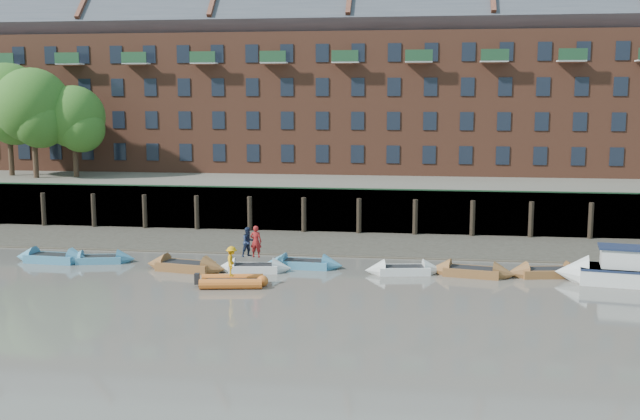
% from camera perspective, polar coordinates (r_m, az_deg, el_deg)
% --- Properties ---
extents(ground, '(220.00, 220.00, 0.00)m').
position_cam_1_polar(ground, '(33.12, -3.65, -8.57)').
color(ground, '#635E57').
rests_on(ground, ground).
extents(foreshore, '(110.00, 8.00, 0.50)m').
position_cam_1_polar(foreshore, '(50.38, 0.35, -2.58)').
color(foreshore, '#3D382F').
rests_on(foreshore, ground).
extents(mud_band, '(110.00, 1.60, 0.10)m').
position_cam_1_polar(mud_band, '(47.07, -0.17, -3.37)').
color(mud_band, '#4C4336').
rests_on(mud_band, ground).
extents(river_wall, '(110.00, 1.23, 3.30)m').
position_cam_1_polar(river_wall, '(54.39, 0.94, -0.04)').
color(river_wall, '#2D2A26').
rests_on(river_wall, ground).
extents(bank_terrace, '(110.00, 28.00, 3.20)m').
position_cam_1_polar(bank_terrace, '(67.81, 2.29, 1.68)').
color(bank_terrace, '#5E594D').
rests_on(bank_terrace, ground).
extents(apartment_terrace, '(80.60, 15.56, 20.98)m').
position_cam_1_polar(apartment_terrace, '(68.37, 2.43, 11.16)').
color(apartment_terrace, brown).
rests_on(apartment_terrace, bank_terrace).
extents(tree_cluster, '(11.76, 7.74, 9.40)m').
position_cam_1_polar(tree_cluster, '(66.52, -21.18, 7.37)').
color(tree_cluster, '#3A281C').
rests_on(tree_cluster, bank_terrace).
extents(rowboat_0, '(4.90, 1.74, 1.40)m').
position_cam_1_polar(rowboat_0, '(47.51, -19.69, -3.47)').
color(rowboat_0, teal).
rests_on(rowboat_0, ground).
extents(rowboat_1, '(4.27, 2.02, 1.19)m').
position_cam_1_polar(rowboat_1, '(46.48, -16.41, -3.62)').
color(rowboat_1, teal).
rests_on(rowboat_1, ground).
extents(rowboat_2, '(5.09, 2.29, 1.43)m').
position_cam_1_polar(rowboat_2, '(43.29, -10.21, -4.23)').
color(rowboat_2, brown).
rests_on(rowboat_2, ground).
extents(rowboat_3, '(4.36, 1.74, 1.23)m').
position_cam_1_polar(rowboat_3, '(42.46, -5.06, -4.43)').
color(rowboat_3, silver).
rests_on(rowboat_3, ground).
extents(rowboat_4, '(4.54, 1.58, 1.30)m').
position_cam_1_polar(rowboat_4, '(43.29, -1.20, -4.13)').
color(rowboat_4, teal).
rests_on(rowboat_4, ground).
extents(rowboat_5, '(4.51, 1.97, 1.26)m').
position_cam_1_polar(rowboat_5, '(42.08, 6.40, -4.56)').
color(rowboat_5, silver).
rests_on(rowboat_5, ground).
extents(rowboat_6, '(4.87, 2.20, 1.36)m').
position_cam_1_polar(rowboat_6, '(42.17, 11.49, -4.63)').
color(rowboat_6, brown).
rests_on(rowboat_6, ground).
extents(rowboat_7, '(4.68, 2.14, 1.31)m').
position_cam_1_polar(rowboat_7, '(43.04, 16.90, -4.57)').
color(rowboat_7, brown).
rests_on(rowboat_7, ground).
extents(rib_tender, '(3.62, 2.16, 0.61)m').
position_cam_1_polar(rib_tender, '(39.37, -6.54, -5.42)').
color(rib_tender, '#D06321').
rests_on(rib_tender, ground).
extents(motor_launch, '(6.49, 3.02, 2.57)m').
position_cam_1_polar(motor_launch, '(42.52, 21.14, -4.36)').
color(motor_launch, silver).
rests_on(motor_launch, ground).
extents(person_rower_a, '(0.68, 0.47, 1.81)m').
position_cam_1_polar(person_rower_a, '(42.20, -4.91, -2.40)').
color(person_rower_a, maroon).
rests_on(person_rower_a, rowboat_3).
extents(person_rower_b, '(1.04, 1.02, 1.69)m').
position_cam_1_polar(person_rower_b, '(42.38, -5.48, -2.44)').
color(person_rower_b, '#19233F').
rests_on(person_rower_b, rowboat_3).
extents(person_rib_crew, '(0.75, 1.10, 1.57)m').
position_cam_1_polar(person_rib_crew, '(39.06, -6.75, -3.90)').
color(person_rib_crew, orange).
rests_on(person_rib_crew, rib_tender).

